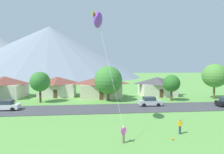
{
  "coord_description": "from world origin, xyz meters",
  "views": [
    {
      "loc": [
        -1.3,
        -5.54,
        7.49
      ],
      "look_at": [
        1.29,
        19.53,
        6.02
      ],
      "focal_mm": 29.29,
      "sensor_mm": 36.0,
      "label": 1
    }
  ],
  "objects_px": {
    "house_left_center": "(101,87)",
    "kite_flyer_with_kite": "(98,21)",
    "soccer_ball": "(172,139)",
    "house_right_center": "(58,86)",
    "tree_right_of_center": "(215,76)",
    "parked_car_silver_mid_east": "(150,101)",
    "parked_car_white_west_end": "(6,105)",
    "watcher_person": "(180,126)",
    "house_rightmost": "(5,87)",
    "tree_center": "(108,80)",
    "tree_near_left": "(172,83)",
    "tree_left_of_center": "(40,82)",
    "house_leftmost": "(157,86)"
  },
  "relations": [
    {
      "from": "parked_car_white_west_end",
      "to": "parked_car_silver_mid_east",
      "type": "relative_size",
      "value": 0.99
    },
    {
      "from": "kite_flyer_with_kite",
      "to": "parked_car_white_west_end",
      "type": "bearing_deg",
      "value": 146.36
    },
    {
      "from": "house_leftmost",
      "to": "house_left_center",
      "type": "distance_m",
      "value": 14.58
    },
    {
      "from": "tree_center",
      "to": "tree_right_of_center",
      "type": "xyz_separation_m",
      "value": [
        24.49,
        0.05,
        0.83
      ]
    },
    {
      "from": "parked_car_white_west_end",
      "to": "soccer_ball",
      "type": "relative_size",
      "value": 17.59
    },
    {
      "from": "tree_right_of_center",
      "to": "parked_car_silver_mid_east",
      "type": "xyz_separation_m",
      "value": [
        -17.14,
        -5.98,
        -4.51
      ]
    },
    {
      "from": "house_rightmost",
      "to": "tree_center",
      "type": "xyz_separation_m",
      "value": [
        24.29,
        -6.72,
        1.9
      ]
    },
    {
      "from": "house_left_center",
      "to": "kite_flyer_with_kite",
      "type": "xyz_separation_m",
      "value": [
        -1.18,
        -21.43,
        10.18
      ]
    },
    {
      "from": "kite_flyer_with_kite",
      "to": "soccer_ball",
      "type": "xyz_separation_m",
      "value": [
        7.35,
        -4.65,
        -12.7
      ]
    },
    {
      "from": "tree_left_of_center",
      "to": "parked_car_silver_mid_east",
      "type": "height_order",
      "value": "tree_left_of_center"
    },
    {
      "from": "watcher_person",
      "to": "parked_car_silver_mid_east",
      "type": "bearing_deg",
      "value": 85.77
    },
    {
      "from": "tree_right_of_center",
      "to": "house_rightmost",
      "type": "bearing_deg",
      "value": 172.22
    },
    {
      "from": "house_left_center",
      "to": "tree_near_left",
      "type": "distance_m",
      "value": 16.17
    },
    {
      "from": "house_right_center",
      "to": "parked_car_silver_mid_east",
      "type": "relative_size",
      "value": 2.19
    },
    {
      "from": "tree_left_of_center",
      "to": "tree_center",
      "type": "xyz_separation_m",
      "value": [
        14.16,
        0.31,
        0.21
      ]
    },
    {
      "from": "tree_left_of_center",
      "to": "watcher_person",
      "type": "distance_m",
      "value": 28.71
    },
    {
      "from": "house_right_center",
      "to": "kite_flyer_with_kite",
      "type": "height_order",
      "value": "kite_flyer_with_kite"
    },
    {
      "from": "tree_right_of_center",
      "to": "kite_flyer_with_kite",
      "type": "distance_m",
      "value": 32.88
    },
    {
      "from": "house_leftmost",
      "to": "soccer_ball",
      "type": "relative_size",
      "value": 38.27
    },
    {
      "from": "parked_car_white_west_end",
      "to": "soccer_ball",
      "type": "xyz_separation_m",
      "value": [
        22.71,
        -14.87,
        -0.75
      ]
    },
    {
      "from": "house_rightmost",
      "to": "kite_flyer_with_kite",
      "type": "relative_size",
      "value": 0.65
    },
    {
      "from": "house_rightmost",
      "to": "tree_near_left",
      "type": "height_order",
      "value": "tree_near_left"
    },
    {
      "from": "tree_right_of_center",
      "to": "soccer_ball",
      "type": "distance_m",
      "value": 29.83
    },
    {
      "from": "house_leftmost",
      "to": "parked_car_white_west_end",
      "type": "height_order",
      "value": "house_leftmost"
    },
    {
      "from": "soccer_ball",
      "to": "house_leftmost",
      "type": "bearing_deg",
      "value": 73.31
    },
    {
      "from": "house_leftmost",
      "to": "parked_car_white_west_end",
      "type": "relative_size",
      "value": 2.18
    },
    {
      "from": "tree_center",
      "to": "kite_flyer_with_kite",
      "type": "distance_m",
      "value": 19.11
    },
    {
      "from": "soccer_ball",
      "to": "watcher_person",
      "type": "bearing_deg",
      "value": 44.46
    },
    {
      "from": "kite_flyer_with_kite",
      "to": "soccer_ball",
      "type": "bearing_deg",
      "value": -32.32
    },
    {
      "from": "parked_car_silver_mid_east",
      "to": "tree_right_of_center",
      "type": "bearing_deg",
      "value": 19.22
    },
    {
      "from": "house_left_center",
      "to": "house_rightmost",
      "type": "height_order",
      "value": "house_rightmost"
    },
    {
      "from": "parked_car_white_west_end",
      "to": "watcher_person",
      "type": "bearing_deg",
      "value": -28.82
    },
    {
      "from": "tree_center",
      "to": "soccer_ball",
      "type": "bearing_deg",
      "value": -77.65
    },
    {
      "from": "tree_center",
      "to": "parked_car_white_west_end",
      "type": "relative_size",
      "value": 1.8
    },
    {
      "from": "house_left_center",
      "to": "house_right_center",
      "type": "relative_size",
      "value": 1.1
    },
    {
      "from": "tree_near_left",
      "to": "parked_car_silver_mid_east",
      "type": "height_order",
      "value": "tree_near_left"
    },
    {
      "from": "tree_left_of_center",
      "to": "parked_car_white_west_end",
      "type": "height_order",
      "value": "tree_left_of_center"
    },
    {
      "from": "parked_car_silver_mid_east",
      "to": "kite_flyer_with_kite",
      "type": "xyz_separation_m",
      "value": [
        -9.96,
        -11.1,
        11.95
      ]
    },
    {
      "from": "house_left_center",
      "to": "soccer_ball",
      "type": "distance_m",
      "value": 26.92
    },
    {
      "from": "kite_flyer_with_kite",
      "to": "watcher_person",
      "type": "xyz_separation_m",
      "value": [
        8.9,
        -3.13,
        -11.94
      ]
    },
    {
      "from": "house_right_center",
      "to": "watcher_person",
      "type": "distance_m",
      "value": 33.5
    },
    {
      "from": "soccer_ball",
      "to": "kite_flyer_with_kite",
      "type": "bearing_deg",
      "value": 147.68
    },
    {
      "from": "house_right_center",
      "to": "tree_left_of_center",
      "type": "distance_m",
      "value": 8.51
    },
    {
      "from": "parked_car_white_west_end",
      "to": "parked_car_silver_mid_east",
      "type": "xyz_separation_m",
      "value": [
        25.31,
        0.88,
        0.0
      ]
    },
    {
      "from": "watcher_person",
      "to": "house_leftmost",
      "type": "bearing_deg",
      "value": 75.53
    },
    {
      "from": "house_leftmost",
      "to": "parked_car_silver_mid_east",
      "type": "relative_size",
      "value": 2.16
    },
    {
      "from": "house_leftmost",
      "to": "parked_car_white_west_end",
      "type": "xyz_separation_m",
      "value": [
        -31.01,
        -12.85,
        -1.59
      ]
    },
    {
      "from": "parked_car_silver_mid_east",
      "to": "kite_flyer_with_kite",
      "type": "relative_size",
      "value": 0.3
    },
    {
      "from": "tree_near_left",
      "to": "tree_left_of_center",
      "type": "bearing_deg",
      "value": 178.22
    },
    {
      "from": "house_leftmost",
      "to": "parked_car_silver_mid_east",
      "type": "distance_m",
      "value": 13.35
    }
  ]
}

